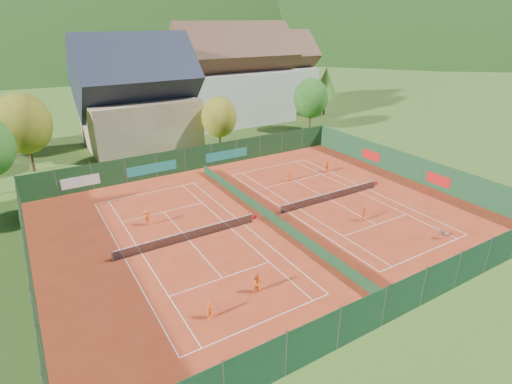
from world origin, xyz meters
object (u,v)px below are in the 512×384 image
object	(u,v)px
hotel_block_a	(234,81)
player_right_near	(364,214)
player_left_mid	(258,283)
player_right_far_b	(327,167)
player_left_far	(147,217)
chalet	(138,101)
player_left_near	(210,310)
player_right_far_a	(288,176)
hotel_block_b	(274,75)
ball_hopper	(442,233)

from	to	relation	value
hotel_block_a	player_right_near	world-z (taller)	hotel_block_a
player_left_mid	player_right_far_b	world-z (taller)	player_left_mid
player_left_far	player_right_near	world-z (taller)	player_left_far
chalet	player_right_far_b	bearing A→B (deg)	-55.38
player_left_near	player_right_far_b	bearing A→B (deg)	0.21
player_right_far_a	player_left_mid	bearing A→B (deg)	39.70
hotel_block_b	ball_hopper	world-z (taller)	hotel_block_b
chalet	player_right_far_a	distance (m)	26.16
hotel_block_a	player_left_far	distance (m)	41.44
hotel_block_a	player_right_far_b	world-z (taller)	hotel_block_a
ball_hopper	player_right_far_b	distance (m)	17.93
player_right_far_a	player_right_near	bearing A→B (deg)	82.15
player_left_near	player_right_near	world-z (taller)	player_right_near
player_left_mid	player_left_near	bearing A→B (deg)	-173.20
hotel_block_a	player_right_near	xyz separation A→B (m)	(-8.47, -41.14, -6.69)
player_left_near	player_right_far_a	size ratio (longest dim) A/B	0.97
hotel_block_a	player_right_near	distance (m)	42.53
chalet	player_left_mid	world-z (taller)	chalet
hotel_block_a	player_left_near	distance (m)	53.40
ball_hopper	player_right_near	bearing A→B (deg)	119.24
hotel_block_a	player_right_far_b	bearing A→B (deg)	-95.63
chalet	player_right_far_a	world-z (taller)	chalet
hotel_block_a	player_left_far	xyz separation A→B (m)	(-26.19, -31.43, -6.59)
chalet	ball_hopper	xyz separation A→B (m)	(13.88, -41.12, -6.07)
player_left_near	chalet	bearing A→B (deg)	44.61
player_right_near	player_right_far_b	size ratio (longest dim) A/B	0.95
player_left_near	player_left_far	bearing A→B (deg)	53.78
player_right_far_b	player_right_far_a	bearing A→B (deg)	-37.26
ball_hopper	player_right_far_a	bearing A→B (deg)	101.42
player_left_mid	player_right_far_b	distance (m)	25.33
player_left_far	hotel_block_b	bearing A→B (deg)	-146.73
hotel_block_a	ball_hopper	bearing A→B (deg)	-96.20
ball_hopper	hotel_block_a	bearing A→B (deg)	83.80
player_left_near	player_right_far_b	world-z (taller)	player_right_far_b
player_left_far	player_right_near	xyz separation A→B (m)	(17.73, -9.71, -0.09)
chalet	player_left_far	distance (m)	27.06
hotel_block_b	player_right_far_b	size ratio (longest dim) A/B	11.88
hotel_block_b	player_left_mid	world-z (taller)	hotel_block_b
hotel_block_a	player_left_near	bearing A→B (deg)	-120.15
hotel_block_a	ball_hopper	distance (m)	47.89
player_right_far_b	chalet	bearing A→B (deg)	-92.38
hotel_block_b	player_left_near	size ratio (longest dim) A/B	13.13
chalet	player_left_mid	distance (m)	39.79
hotel_block_a	hotel_block_b	size ratio (longest dim) A/B	1.25
ball_hopper	player_left_mid	world-z (taller)	player_left_mid
player_right_near	chalet	bearing A→B (deg)	57.61
player_left_far	player_right_far_a	bearing A→B (deg)	175.73
hotel_block_b	player_left_mid	size ratio (longest dim) A/B	11.22
player_left_far	player_right_far_b	bearing A→B (deg)	173.95
ball_hopper	player_left_near	bearing A→B (deg)	176.50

